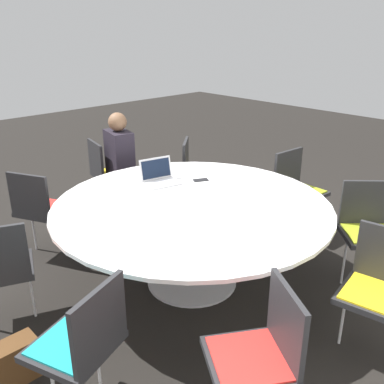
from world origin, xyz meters
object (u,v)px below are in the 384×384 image
(chair_4, at_px, (261,349))
(chair_1, at_px, (40,205))
(person_0, at_px, (121,158))
(chair_7, at_px, (297,185))
(chair_8, at_px, (197,170))
(chair_5, at_px, (380,283))
(handbag, at_px, (9,365))
(chair_6, at_px, (368,225))
(laptop, at_px, (159,177))
(chair_0, at_px, (107,170))
(cell_phone, at_px, (201,180))
(chair_3, at_px, (82,339))

(chair_4, bearing_deg, chair_1, 31.82)
(chair_1, height_order, person_0, person_0)
(chair_7, height_order, chair_8, same)
(chair_4, relative_size, chair_8, 1.00)
(chair_5, height_order, handbag, chair_5)
(chair_1, height_order, chair_8, same)
(chair_4, xyz_separation_m, chair_5, (-1.04, 0.16, 0.00))
(chair_6, bearing_deg, laptop, -13.31)
(chair_0, height_order, chair_1, same)
(chair_4, relative_size, person_0, 0.72)
(chair_7, bearing_deg, chair_5, 54.37)
(chair_6, height_order, person_0, person_0)
(chair_0, bearing_deg, chair_8, 58.42)
(laptop, bearing_deg, cell_phone, -23.28)
(cell_phone, bearing_deg, chair_4, 54.24)
(chair_5, distance_m, handbag, 2.41)
(chair_4, xyz_separation_m, cell_phone, (-1.17, -1.63, 0.21))
(chair_3, bearing_deg, handbag, 93.48)
(chair_3, xyz_separation_m, person_0, (-1.72, -2.08, 0.19))
(chair_8, bearing_deg, chair_4, 10.67)
(chair_7, height_order, person_0, person_0)
(chair_4, distance_m, cell_phone, 2.02)
(chair_4, bearing_deg, chair_7, -28.29)
(chair_1, xyz_separation_m, chair_8, (-1.78, 0.27, 0.00))
(chair_7, relative_size, laptop, 2.43)
(cell_phone, bearing_deg, chair_3, 27.02)
(chair_4, xyz_separation_m, handbag, (0.87, -1.25, -0.39))
(chair_1, bearing_deg, chair_0, 87.58)
(chair_8, bearing_deg, cell_phone, 6.34)
(chair_8, distance_m, cell_phone, 0.96)
(chair_1, xyz_separation_m, chair_7, (-2.19, 1.34, 0.00))
(chair_3, xyz_separation_m, handbag, (0.24, -0.54, -0.39))
(chair_3, height_order, chair_8, same)
(chair_1, distance_m, chair_4, 2.59)
(chair_7, bearing_deg, chair_1, -27.29)
(chair_8, xyz_separation_m, handbag, (2.67, 1.07, -0.39))
(chair_4, height_order, laptop, laptop)
(chair_5, bearing_deg, person_0, -10.20)
(chair_3, xyz_separation_m, chair_5, (-1.67, 0.87, 0.00))
(chair_5, bearing_deg, chair_7, -49.14)
(chair_1, xyz_separation_m, chair_3, (0.65, 1.88, 0.00))
(chair_0, relative_size, chair_3, 1.00)
(chair_4, height_order, chair_8, same)
(cell_phone, bearing_deg, person_0, -85.60)
(chair_3, xyz_separation_m, chair_7, (-2.85, -0.54, 0.00))
(handbag, bearing_deg, chair_1, -123.72)
(person_0, bearing_deg, chair_5, 11.74)
(chair_6, relative_size, chair_8, 1.00)
(cell_phone, bearing_deg, chair_6, 116.16)
(chair_5, height_order, person_0, person_0)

